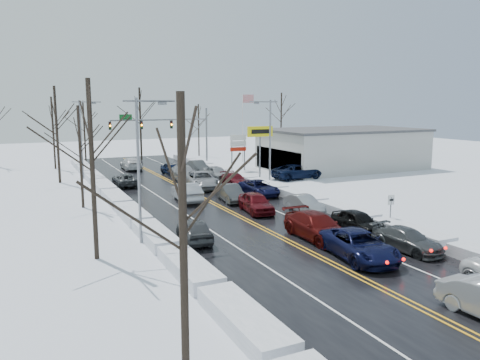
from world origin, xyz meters
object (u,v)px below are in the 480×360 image
traffic_signal_mast (171,127)px  oncoming_car_0 (187,201)px  tires_plus_sign (260,135)px  dealership_building (342,149)px  flagpole (244,122)px

traffic_signal_mast → oncoming_car_0: traffic_signal_mast is taller
tires_plus_sign → traffic_signal_mast: bearing=120.5°
traffic_signal_mast → tires_plus_sign: traffic_signal_mast is taller
traffic_signal_mast → dealership_building: traffic_signal_mast is taller
dealership_building → flagpole: bearing=126.3°
traffic_signal_mast → dealership_building: 23.01m
tires_plus_sign → dealership_building: (13.48, 2.01, -2.34)m
traffic_signal_mast → flagpole: (11.72, 2.01, 0.45)m
traffic_signal_mast → dealership_building: bearing=-25.9°
traffic_signal_mast → tires_plus_sign: bearing=-59.5°
traffic_signal_mast → oncoming_car_0: bearing=-103.7°
tires_plus_sign → dealership_building: tires_plus_sign is taller
flagpole → oncoming_car_0: bearing=-126.0°
oncoming_car_0 → traffic_signal_mast: bearing=-99.2°
tires_plus_sign → oncoming_car_0: bearing=-142.8°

